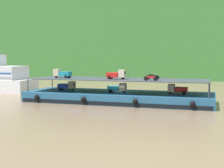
{
  "coord_description": "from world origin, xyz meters",
  "views": [
    {
      "loc": [
        13.7,
        -45.68,
        6.69
      ],
      "look_at": [
        -0.96,
        0.0,
        2.7
      ],
      "focal_mm": 51.45,
      "sensor_mm": 36.0,
      "label": 1
    }
  ],
  "objects_px": {
    "motorcycle_upper_port": "(151,78)",
    "mini_truck_lower_mid": "(177,89)",
    "mini_truck_lower_aft": "(117,88)",
    "mini_truck_upper_stern": "(62,73)",
    "mini_truck_upper_mid": "(116,74)",
    "motorcycle_upper_centre": "(153,77)",
    "mini_truck_lower_stern": "(67,86)",
    "cargo_barge": "(118,97)"
  },
  "relations": [
    {
      "from": "cargo_barge",
      "to": "mini_truck_lower_aft",
      "type": "distance_m",
      "value": 1.52
    },
    {
      "from": "mini_truck_lower_aft",
      "to": "motorcycle_upper_centre",
      "type": "xyz_separation_m",
      "value": [
        5.16,
        0.5,
        1.74
      ]
    },
    {
      "from": "mini_truck_lower_mid",
      "to": "mini_truck_upper_mid",
      "type": "height_order",
      "value": "mini_truck_upper_mid"
    },
    {
      "from": "mini_truck_lower_stern",
      "to": "motorcycle_upper_centre",
      "type": "distance_m",
      "value": 14.01
    },
    {
      "from": "cargo_barge",
      "to": "mini_truck_upper_stern",
      "type": "xyz_separation_m",
      "value": [
        -8.95,
        -0.59,
        3.44
      ]
    },
    {
      "from": "cargo_barge",
      "to": "motorcycle_upper_centre",
      "type": "xyz_separation_m",
      "value": [
        5.21,
        0.03,
        3.18
      ]
    },
    {
      "from": "mini_truck_lower_aft",
      "to": "mini_truck_upper_stern",
      "type": "xyz_separation_m",
      "value": [
        -9.0,
        -0.12,
        2.0
      ]
    },
    {
      "from": "mini_truck_lower_stern",
      "to": "mini_truck_lower_mid",
      "type": "bearing_deg",
      "value": -0.55
    },
    {
      "from": "mini_truck_lower_stern",
      "to": "motorcycle_upper_port",
      "type": "bearing_deg",
      "value": -11.73
    },
    {
      "from": "cargo_barge",
      "to": "motorcycle_upper_port",
      "type": "xyz_separation_m",
      "value": [
        5.34,
        -2.31,
        3.18
      ]
    },
    {
      "from": "motorcycle_upper_centre",
      "to": "mini_truck_upper_stern",
      "type": "bearing_deg",
      "value": -177.49
    },
    {
      "from": "mini_truck_lower_aft",
      "to": "motorcycle_upper_port",
      "type": "relative_size",
      "value": 1.45
    },
    {
      "from": "motorcycle_upper_port",
      "to": "mini_truck_lower_mid",
      "type": "bearing_deg",
      "value": 39.23
    },
    {
      "from": "mini_truck_upper_mid",
      "to": "motorcycle_upper_centre",
      "type": "height_order",
      "value": "mini_truck_upper_mid"
    },
    {
      "from": "mini_truck_lower_mid",
      "to": "cargo_barge",
      "type": "bearing_deg",
      "value": -177.14
    },
    {
      "from": "cargo_barge",
      "to": "mini_truck_lower_stern",
      "type": "xyz_separation_m",
      "value": [
        -8.68,
        0.6,
        1.44
      ]
    },
    {
      "from": "motorcycle_upper_port",
      "to": "motorcycle_upper_centre",
      "type": "relative_size",
      "value": 1.0
    },
    {
      "from": "cargo_barge",
      "to": "motorcycle_upper_port",
      "type": "distance_m",
      "value": 6.63
    },
    {
      "from": "mini_truck_lower_mid",
      "to": "motorcycle_upper_port",
      "type": "distance_m",
      "value": 4.68
    },
    {
      "from": "mini_truck_upper_mid",
      "to": "mini_truck_lower_aft",
      "type": "bearing_deg",
      "value": 72.73
    },
    {
      "from": "mini_truck_lower_mid",
      "to": "motorcycle_upper_centre",
      "type": "xyz_separation_m",
      "value": [
        -3.49,
        -0.41,
        1.74
      ]
    },
    {
      "from": "cargo_barge",
      "to": "motorcycle_upper_port",
      "type": "relative_size",
      "value": 14.65
    },
    {
      "from": "mini_truck_upper_mid",
      "to": "motorcycle_upper_centre",
      "type": "relative_size",
      "value": 1.45
    },
    {
      "from": "mini_truck_upper_stern",
      "to": "mini_truck_upper_mid",
      "type": "relative_size",
      "value": 1.0
    },
    {
      "from": "mini_truck_upper_mid",
      "to": "mini_truck_upper_stern",
      "type": "bearing_deg",
      "value": 179.15
    },
    {
      "from": "mini_truck_lower_aft",
      "to": "motorcycle_upper_port",
      "type": "height_order",
      "value": "motorcycle_upper_port"
    },
    {
      "from": "mini_truck_upper_stern",
      "to": "motorcycle_upper_port",
      "type": "relative_size",
      "value": 1.45
    },
    {
      "from": "mini_truck_lower_aft",
      "to": "motorcycle_upper_port",
      "type": "distance_m",
      "value": 5.87
    },
    {
      "from": "mini_truck_lower_mid",
      "to": "mini_truck_upper_mid",
      "type": "distance_m",
      "value": 9.03
    },
    {
      "from": "motorcycle_upper_centre",
      "to": "mini_truck_upper_mid",
      "type": "bearing_deg",
      "value": -171.82
    },
    {
      "from": "mini_truck_lower_stern",
      "to": "mini_truck_lower_mid",
      "type": "distance_m",
      "value": 17.38
    },
    {
      "from": "mini_truck_upper_stern",
      "to": "mini_truck_upper_mid",
      "type": "distance_m",
      "value": 8.92
    },
    {
      "from": "mini_truck_lower_aft",
      "to": "mini_truck_upper_mid",
      "type": "bearing_deg",
      "value": -107.27
    },
    {
      "from": "mini_truck_lower_mid",
      "to": "motorcycle_upper_port",
      "type": "relative_size",
      "value": 1.45
    },
    {
      "from": "cargo_barge",
      "to": "motorcycle_upper_centre",
      "type": "distance_m",
      "value": 6.1
    },
    {
      "from": "cargo_barge",
      "to": "mini_truck_upper_stern",
      "type": "distance_m",
      "value": 9.61
    },
    {
      "from": "motorcycle_upper_centre",
      "to": "motorcycle_upper_port",
      "type": "bearing_deg",
      "value": -86.77
    },
    {
      "from": "cargo_barge",
      "to": "mini_truck_lower_stern",
      "type": "relative_size",
      "value": 10.14
    },
    {
      "from": "mini_truck_lower_mid",
      "to": "mini_truck_upper_mid",
      "type": "relative_size",
      "value": 1.0
    },
    {
      "from": "cargo_barge",
      "to": "mini_truck_upper_stern",
      "type": "bearing_deg",
      "value": -176.22
    },
    {
      "from": "mini_truck_lower_stern",
      "to": "motorcycle_upper_port",
      "type": "height_order",
      "value": "motorcycle_upper_port"
    },
    {
      "from": "motorcycle_upper_port",
      "to": "motorcycle_upper_centre",
      "type": "height_order",
      "value": "same"
    }
  ]
}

